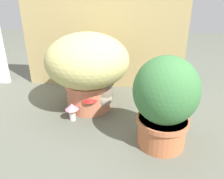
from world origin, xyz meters
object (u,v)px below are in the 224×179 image
at_px(leafy_planter, 165,101).
at_px(mushroom_ornament_red, 90,99).
at_px(grass_planter, 88,66).
at_px(mushroom_ornament_pink, 72,109).
at_px(cat, 98,90).

bearing_deg(leafy_planter, mushroom_ornament_red, 151.24).
relative_size(grass_planter, mushroom_ornament_pink, 4.70).
relative_size(mushroom_ornament_red, mushroom_ornament_pink, 1.44).
bearing_deg(cat, grass_planter, -177.26).
bearing_deg(mushroom_ornament_pink, cat, 52.24).
distance_m(grass_planter, leafy_planter, 0.54).
height_order(grass_planter, leafy_planter, grass_planter).
xyz_separation_m(grass_planter, leafy_planter, (0.43, -0.32, -0.04)).
height_order(leafy_planter, cat, leafy_planter).
xyz_separation_m(grass_planter, mushroom_ornament_pink, (-0.07, -0.16, -0.21)).
height_order(leafy_planter, mushroom_ornament_red, leafy_planter).
bearing_deg(grass_planter, mushroom_ornament_pink, -112.17).
relative_size(cat, mushroom_ornament_red, 2.42).
relative_size(grass_planter, cat, 1.35).
relative_size(grass_planter, leafy_planter, 1.12).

